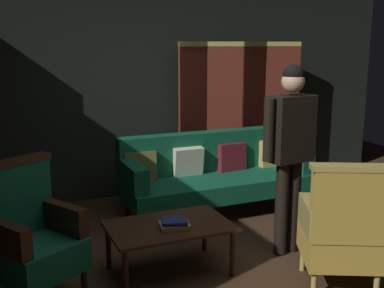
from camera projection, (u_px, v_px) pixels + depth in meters
name	position (u px, v px, depth m)	size (l,w,h in m)	color
ground_plane	(230.00, 274.00, 3.93)	(10.00, 10.00, 0.00)	#3D2819
back_wall	(139.00, 83.00, 5.84)	(7.20, 0.10, 2.80)	black
folding_screen	(239.00, 113.00, 6.20)	(1.73, 0.24, 1.90)	#5B2319
velvet_couch	(214.00, 172.00, 5.36)	(2.12, 0.78, 0.88)	black
coffee_table	(169.00, 230.00, 3.90)	(1.00, 0.64, 0.42)	black
armchair_gilt_accent	(343.00, 230.00, 3.60)	(0.77, 0.77, 1.04)	tan
armchair_wing_right	(31.00, 235.00, 3.50)	(0.79, 0.79, 1.04)	black
standing_figure	(290.00, 143.00, 4.15)	(0.59, 0.26, 1.70)	black
book_tan_leather	(174.00, 225.00, 3.82)	(0.24, 0.18, 0.04)	#9E7A47
book_navy_cloth	(174.00, 221.00, 3.81)	(0.20, 0.17, 0.03)	navy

